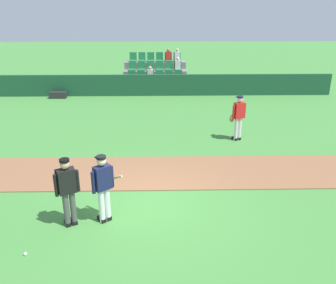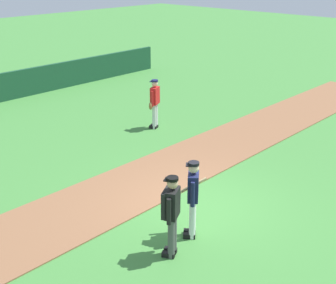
{
  "view_description": "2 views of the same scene",
  "coord_description": "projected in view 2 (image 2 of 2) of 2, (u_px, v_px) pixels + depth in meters",
  "views": [
    {
      "loc": [
        0.31,
        -8.35,
        5.13
      ],
      "look_at": [
        0.53,
        1.83,
        1.1
      ],
      "focal_mm": 38.67,
      "sensor_mm": 36.0,
      "label": 1
    },
    {
      "loc": [
        -7.65,
        -6.16,
        5.59
      ],
      "look_at": [
        0.33,
        1.34,
        1.24
      ],
      "focal_mm": 49.1,
      "sensor_mm": 36.0,
      "label": 2
    }
  ],
  "objects": [
    {
      "name": "runner_red_jersey",
      "position": [
        155.0,
        102.0,
        16.06
      ],
      "size": [
        0.66,
        0.41,
        1.76
      ],
      "color": "silver",
      "rests_on": "ground"
    },
    {
      "name": "umpire_home_plate",
      "position": [
        171.0,
        212.0,
        8.99
      ],
      "size": [
        0.54,
        0.44,
        1.76
      ],
      "color": "#4C4C4C",
      "rests_on": "ground"
    },
    {
      "name": "batter_navy_jersey",
      "position": [
        193.0,
        196.0,
        9.65
      ],
      "size": [
        0.72,
        0.69,
        1.76
      ],
      "color": "white",
      "rests_on": "ground"
    },
    {
      "name": "infield_dirt_path",
      "position": [
        143.0,
        182.0,
        12.41
      ],
      "size": [
        28.0,
        2.37,
        0.03
      ],
      "primitive_type": "cube",
      "color": "brown",
      "rests_on": "ground"
    },
    {
      "name": "ground_plane",
      "position": [
        199.0,
        207.0,
        11.17
      ],
      "size": [
        80.0,
        80.0,
        0.0
      ],
      "primitive_type": "plane",
      "color": "#42843A"
    }
  ]
}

